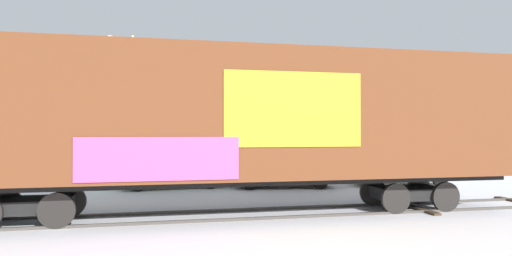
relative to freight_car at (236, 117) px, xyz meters
name	(u,v)px	position (x,y,z in m)	size (l,w,h in m)	color
ground_plane	(283,214)	(1.40, 0.00, -2.91)	(260.00, 260.00, 0.00)	silver
track	(200,216)	(-1.06, -0.05, -2.87)	(60.00, 4.69, 0.08)	#4C4742
freight_car	(236,117)	(0.00, 0.00, 0.00)	(17.44, 3.80, 5.06)	brown
flagpole	(127,82)	(-4.82, 11.84, 2.33)	(1.26, 1.13, 7.93)	silver
hillside	(207,116)	(1.39, 57.62, 2.30)	(125.43, 32.47, 15.20)	slate
parked_car_green	(171,168)	(-2.17, 6.70, -2.03)	(4.68, 2.47, 1.79)	#1E5933
parked_car_black	(281,168)	(2.70, 6.12, -2.05)	(4.57, 2.28, 1.72)	black
parked_car_tan	(397,166)	(8.20, 5.97, -2.05)	(4.64, 2.24, 1.68)	#9E8966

